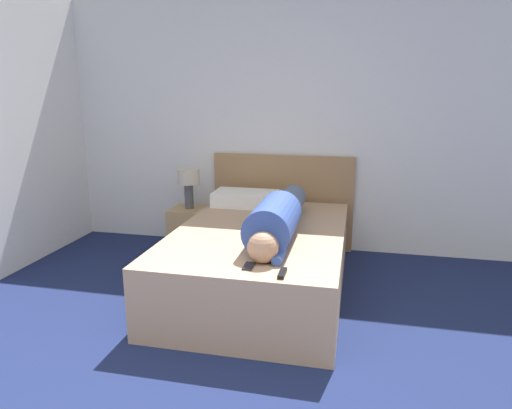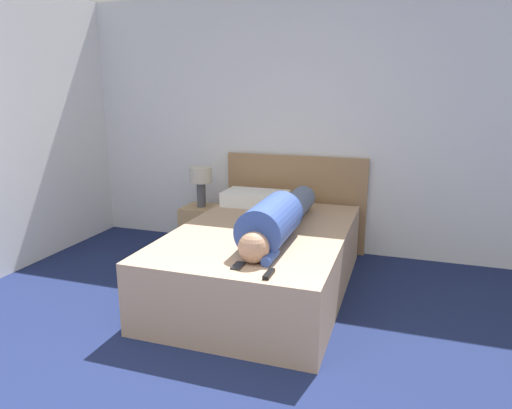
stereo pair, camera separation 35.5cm
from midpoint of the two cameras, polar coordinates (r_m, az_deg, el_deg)
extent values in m
cube|color=white|center=(4.75, 3.83, 9.80)|extent=(6.23, 0.06, 2.60)
cube|color=tan|center=(3.85, -2.15, -6.98)|extent=(1.37, 2.08, 0.54)
cube|color=#A37A51|center=(4.84, 1.23, 0.31)|extent=(1.49, 0.04, 1.00)
cube|color=tan|center=(4.85, -10.32, -3.15)|extent=(0.38, 0.37, 0.47)
cylinder|color=#4C4C51|center=(4.76, -10.51, 1.03)|extent=(0.09, 0.09, 0.26)
cylinder|color=beige|center=(4.72, -10.62, 3.49)|extent=(0.23, 0.23, 0.16)
sphere|color=tan|center=(3.02, -2.51, -5.44)|extent=(0.21, 0.21, 0.21)
cylinder|color=#334C99|center=(3.36, -0.79, -2.24)|extent=(0.34, 0.66, 0.34)
cylinder|color=slate|center=(4.06, 1.55, -0.21)|extent=(0.23, 0.78, 0.23)
cylinder|color=#334C99|center=(3.07, -0.41, -6.52)|extent=(0.07, 0.22, 0.07)
cube|color=white|center=(4.54, -3.55, 0.73)|extent=(0.62, 0.37, 0.14)
cube|color=black|center=(2.85, -0.28, -8.65)|extent=(0.04, 0.15, 0.02)
cube|color=black|center=(2.99, -4.35, -7.75)|extent=(0.06, 0.13, 0.01)
camera|label=1|loc=(0.18, -92.86, -0.71)|focal=32.00mm
camera|label=2|loc=(0.18, 87.14, 0.71)|focal=32.00mm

